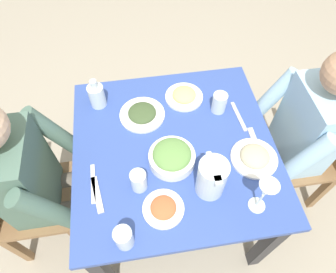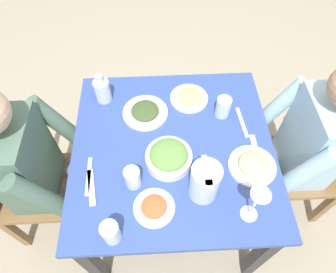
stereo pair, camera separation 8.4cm
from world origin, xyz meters
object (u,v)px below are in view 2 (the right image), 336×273
chair_near (320,160)px  oil_carafe (103,91)px  plate_fries (189,97)px  salad_bowl (169,157)px  water_pitcher (205,182)px  plate_beans (253,165)px  dining_table (173,159)px  plate_rice_curry (154,207)px  water_glass_by_pitcher (111,232)px  diner_near (292,147)px  water_glass_near_right (133,178)px  wine_glass (257,201)px  diner_far (48,168)px  chair_far (18,183)px  water_glass_far_right (223,107)px  plate_dolmas (145,112)px

chair_near → oil_carafe: 1.23m
chair_near → plate_fries: (0.26, 0.71, 0.27)m
salad_bowl → plate_fries: 0.39m
water_pitcher → oil_carafe: (0.55, 0.45, -0.04)m
water_pitcher → plate_beans: bearing=-65.2°
oil_carafe → salad_bowl: bearing=-141.3°
dining_table → plate_rice_curry: size_ratio=5.50×
plate_beans → water_glass_by_pitcher: size_ratio=2.00×
diner_near → water_glass_near_right: diner_near is taller
wine_glass → oil_carafe: 0.91m
diner_near → plate_fries: (0.26, 0.51, 0.12)m
plate_rice_curry → plate_fries: plate_fries is taller
diner_far → water_glass_by_pitcher: diner_far is taller
plate_fries → water_glass_near_right: (-0.47, 0.28, 0.03)m
chair_far → plate_fries: size_ratio=4.36×
water_pitcher → plate_beans: water_pitcher is taller
diner_near → plate_rice_curry: bearing=115.0°
chair_far → water_glass_far_right: 1.13m
water_pitcher → salad_bowl: 0.21m
chair_near → diner_near: diner_near is taller
water_glass_near_right → oil_carafe: bearing=17.9°
plate_dolmas → wine_glass: (-0.54, -0.41, 0.13)m
diner_far → water_glass_by_pitcher: size_ratio=10.87×
plate_fries → water_glass_near_right: 0.55m
diner_near → oil_carafe: (0.28, 0.95, 0.16)m
plate_fries → water_glass_far_right: 0.19m
plate_beans → chair_near: bearing=-71.4°
chair_near → water_pitcher: size_ratio=4.51×
plate_dolmas → water_glass_near_right: 0.39m
plate_fries → dining_table: bearing=160.8°
chair_near → wine_glass: wine_glass is taller
water_glass_far_right → plate_dolmas: bearing=86.8°
plate_fries → plate_beans: bearing=-149.5°
plate_fries → diner_near: bearing=-116.6°
dining_table → chair_near: size_ratio=1.09×
salad_bowl → plate_rice_curry: size_ratio=1.21×
dining_table → plate_rice_curry: (-0.30, 0.10, 0.13)m
water_glass_by_pitcher → oil_carafe: bearing=6.6°
water_glass_far_right → wine_glass: size_ratio=0.54×
dining_table → chair_far: chair_far is taller
plate_beans → wine_glass: 0.25m
water_pitcher → oil_carafe: 0.71m
chair_far → dining_table: bearing=-88.1°
plate_rice_curry → wine_glass: (-0.04, -0.38, 0.13)m
water_pitcher → diner_near: bearing=-62.0°
salad_bowl → water_glass_near_right: 0.19m
salad_bowl → plate_beans: salad_bowl is taller
diner_far → water_pitcher: size_ratio=6.06×
water_pitcher → plate_dolmas: water_pitcher is taller
chair_far → plate_rice_curry: size_ratio=5.02×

